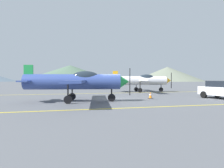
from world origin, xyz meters
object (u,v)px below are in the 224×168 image
Objects in this scene: airplane_mid at (142,80)px; car_sedan at (224,90)px; traffic_cone_front at (150,95)px; airplane_near at (77,81)px.

airplane_mid is 11.05m from car_sedan.
airplane_near is at bearing -171.48° from traffic_cone_front.
traffic_cone_front is at bearing 162.60° from car_sedan.
airplane_near reaches higher than traffic_cone_front.
airplane_mid is (9.32, 9.48, 0.00)m from airplane_near.
car_sedan is 6.52m from traffic_cone_front.
airplane_near is 12.93m from car_sedan.
airplane_mid is at bearing 45.51° from airplane_near.
traffic_cone_front is (-2.65, -8.49, -1.33)m from airplane_mid.
car_sedan is (3.55, -10.43, -0.77)m from airplane_mid.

